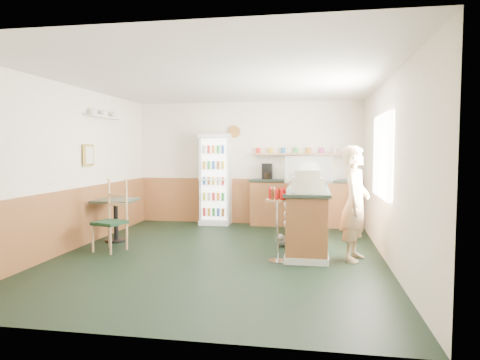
% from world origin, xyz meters
% --- Properties ---
extents(ground, '(6.00, 6.00, 0.00)m').
position_xyz_m(ground, '(0.00, 0.00, 0.00)').
color(ground, black).
rests_on(ground, ground).
extents(room_envelope, '(5.04, 6.02, 2.72)m').
position_xyz_m(room_envelope, '(-0.23, 0.73, 1.52)').
color(room_envelope, '#F3E4CF').
rests_on(room_envelope, ground).
extents(service_counter, '(0.68, 3.01, 1.01)m').
position_xyz_m(service_counter, '(1.35, 1.07, 0.46)').
color(service_counter, '#A86436').
rests_on(service_counter, ground).
extents(back_counter, '(2.24, 0.42, 1.69)m').
position_xyz_m(back_counter, '(1.19, 2.80, 0.55)').
color(back_counter, '#A86436').
rests_on(back_counter, ground).
extents(drinks_fridge, '(0.66, 0.54, 1.99)m').
position_xyz_m(drinks_fridge, '(-0.68, 2.74, 1.00)').
color(drinks_fridge, white).
rests_on(drinks_fridge, ground).
extents(display_case, '(0.89, 0.47, 0.51)m').
position_xyz_m(display_case, '(1.35, 1.87, 1.26)').
color(display_case, silver).
rests_on(display_case, service_counter).
extents(cash_register, '(0.48, 0.49, 0.23)m').
position_xyz_m(cash_register, '(1.35, -0.08, 1.13)').
color(cash_register, beige).
rests_on(cash_register, service_counter).
extents(shopkeeper, '(0.55, 0.66, 1.70)m').
position_xyz_m(shopkeeper, '(2.05, 0.04, 0.85)').
color(shopkeeper, tan).
rests_on(shopkeeper, ground).
extents(condiment_stand, '(0.34, 0.34, 1.08)m').
position_xyz_m(condiment_stand, '(0.92, -0.24, 0.74)').
color(condiment_stand, silver).
rests_on(condiment_stand, ground).
extents(newspaper_rack, '(0.09, 0.41, 0.50)m').
position_xyz_m(newspaper_rack, '(0.99, 1.08, 0.48)').
color(newspaper_rack, black).
rests_on(newspaper_rack, ground).
extents(cafe_table, '(0.73, 0.73, 0.76)m').
position_xyz_m(cafe_table, '(-2.05, 0.68, 0.54)').
color(cafe_table, black).
rests_on(cafe_table, ground).
extents(cafe_chair, '(0.54, 0.54, 1.17)m').
position_xyz_m(cafe_chair, '(-1.81, 0.05, 0.61)').
color(cafe_chair, black).
rests_on(cafe_chair, ground).
extents(dog_doorstop, '(0.19, 0.24, 0.23)m').
position_xyz_m(dog_doorstop, '(0.91, 0.76, 0.11)').
color(dog_doorstop, '#969690').
rests_on(dog_doorstop, ground).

